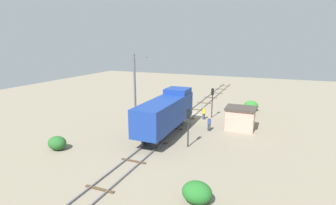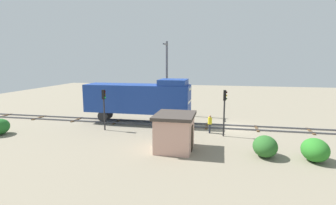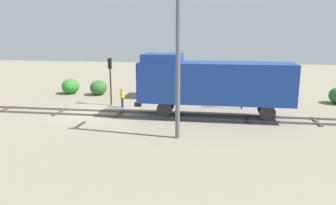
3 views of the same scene
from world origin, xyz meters
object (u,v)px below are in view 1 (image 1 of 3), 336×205
relay_hut (240,118)px  worker_near_track (204,112)px  traffic_signal_near (212,97)px  locomotive (166,111)px  catenary_mast (135,88)px  worker_by_signal (209,123)px  traffic_signal_mid (188,121)px

relay_hut → worker_near_track: bearing=-25.0°
traffic_signal_near → worker_near_track: (0.80, 1.26, -1.87)m
locomotive → catenary_mast: 5.65m
locomotive → worker_near_track: (-2.40, -7.57, -1.78)m
traffic_signal_near → relay_hut: size_ratio=1.18×
locomotive → worker_by_signal: size_ratio=6.82×
traffic_signal_mid → relay_hut: (-4.10, -7.62, -1.34)m
traffic_signal_near → worker_by_signal: 6.06m
worker_near_track → relay_hut: 5.64m
locomotive → worker_by_signal: locomotive is taller
traffic_signal_mid → worker_near_track: size_ratio=2.31×
worker_by_signal → relay_hut: relay_hut is taller
worker_by_signal → traffic_signal_near: bearing=-70.4°
worker_near_track → worker_by_signal: 4.77m
traffic_signal_near → relay_hut: (-4.30, 3.64, -1.48)m
traffic_signal_near → worker_near_track: bearing=57.6°
traffic_signal_mid → worker_near_track: 10.19m
traffic_signal_mid → locomotive: bearing=-35.5°
locomotive → relay_hut: bearing=-145.3°
worker_by_signal → relay_hut: bearing=-138.7°
traffic_signal_near → worker_near_track: traffic_signal_near is taller
worker_by_signal → catenary_mast: catenary_mast is taller
traffic_signal_near → catenary_mast: size_ratio=0.46×
worker_near_track → traffic_signal_near: bearing=-142.6°
catenary_mast → relay_hut: size_ratio=2.55×
worker_near_track → catenary_mast: catenary_mast is taller
worker_near_track → catenary_mast: (7.34, 5.65, 3.72)m
catenary_mast → traffic_signal_near: bearing=-139.7°
traffic_signal_mid → catenary_mast: (8.34, -4.34, 1.98)m
catenary_mast → worker_by_signal: bearing=-172.3°
traffic_signal_near → relay_hut: traffic_signal_near is taller
worker_by_signal → catenary_mast: 9.95m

